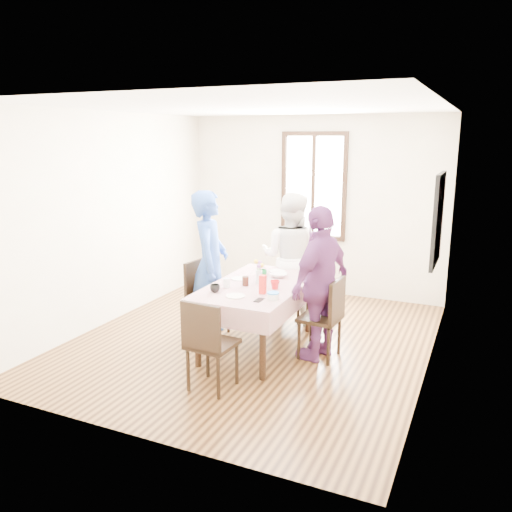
% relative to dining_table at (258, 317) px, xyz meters
% --- Properties ---
extents(ground, '(4.50, 4.50, 0.00)m').
position_rel_dining_table_xyz_m(ground, '(-0.15, 0.18, -0.38)').
color(ground, black).
rests_on(ground, ground).
extents(back_wall, '(4.00, 0.00, 4.00)m').
position_rel_dining_table_xyz_m(back_wall, '(-0.15, 2.43, 0.98)').
color(back_wall, beige).
rests_on(back_wall, ground).
extents(right_wall, '(0.00, 4.50, 4.50)m').
position_rel_dining_table_xyz_m(right_wall, '(1.85, 0.18, 0.98)').
color(right_wall, beige).
rests_on(right_wall, ground).
extents(window_frame, '(1.02, 0.06, 1.62)m').
position_rel_dining_table_xyz_m(window_frame, '(-0.15, 2.41, 1.27)').
color(window_frame, black).
rests_on(window_frame, back_wall).
extents(window_pane, '(0.90, 0.02, 1.50)m').
position_rel_dining_table_xyz_m(window_pane, '(-0.15, 2.42, 1.27)').
color(window_pane, white).
rests_on(window_pane, back_wall).
extents(art_poster, '(0.04, 0.76, 0.96)m').
position_rel_dining_table_xyz_m(art_poster, '(1.83, 0.48, 1.18)').
color(art_poster, red).
rests_on(art_poster, right_wall).
extents(dining_table, '(0.87, 1.56, 0.75)m').
position_rel_dining_table_xyz_m(dining_table, '(0.00, 0.00, 0.00)').
color(dining_table, black).
rests_on(dining_table, ground).
extents(tablecloth, '(0.99, 1.68, 0.01)m').
position_rel_dining_table_xyz_m(tablecloth, '(0.00, 0.00, 0.38)').
color(tablecloth, '#4F000F').
rests_on(tablecloth, dining_table).
extents(chair_left, '(0.48, 0.48, 0.91)m').
position_rel_dining_table_xyz_m(chair_left, '(-0.72, 0.15, 0.08)').
color(chair_left, black).
rests_on(chair_left, ground).
extents(chair_right, '(0.45, 0.45, 0.91)m').
position_rel_dining_table_xyz_m(chair_right, '(0.72, 0.05, 0.08)').
color(chair_right, black).
rests_on(chair_right, ground).
extents(chair_far, '(0.42, 0.42, 0.91)m').
position_rel_dining_table_xyz_m(chair_far, '(0.00, 1.07, 0.08)').
color(chair_far, black).
rests_on(chair_far, ground).
extents(chair_near, '(0.45, 0.45, 0.91)m').
position_rel_dining_table_xyz_m(chair_near, '(0.00, -1.07, 0.08)').
color(chair_near, black).
rests_on(chair_near, ground).
extents(person_left, '(0.62, 0.75, 1.78)m').
position_rel_dining_table_xyz_m(person_left, '(-0.70, 0.15, 0.51)').
color(person_left, '#274997').
rests_on(person_left, ground).
extents(person_far, '(0.83, 0.65, 1.70)m').
position_rel_dining_table_xyz_m(person_far, '(0.00, 1.05, 0.47)').
color(person_far, silver).
rests_on(person_far, ground).
extents(person_right, '(0.66, 1.06, 1.69)m').
position_rel_dining_table_xyz_m(person_right, '(0.70, 0.05, 0.47)').
color(person_right, '#622C65').
rests_on(person_right, ground).
extents(mug_black, '(0.12, 0.12, 0.09)m').
position_rel_dining_table_xyz_m(mug_black, '(-0.30, -0.46, 0.43)').
color(mug_black, black).
rests_on(mug_black, tablecloth).
extents(mug_flag, '(0.15, 0.15, 0.10)m').
position_rel_dining_table_xyz_m(mug_flag, '(0.25, -0.09, 0.43)').
color(mug_flag, red).
rests_on(mug_flag, tablecloth).
extents(mug_green, '(0.09, 0.09, 0.07)m').
position_rel_dining_table_xyz_m(mug_green, '(-0.09, 0.36, 0.42)').
color(mug_green, '#0C7226').
rests_on(mug_green, tablecloth).
extents(serving_bowl, '(0.25, 0.25, 0.05)m').
position_rel_dining_table_xyz_m(serving_bowl, '(0.10, 0.38, 0.41)').
color(serving_bowl, white).
rests_on(serving_bowl, tablecloth).
extents(juice_carton, '(0.06, 0.06, 0.20)m').
position_rel_dining_table_xyz_m(juice_carton, '(0.19, -0.30, 0.49)').
color(juice_carton, red).
rests_on(juice_carton, tablecloth).
extents(butter_tub, '(0.12, 0.12, 0.06)m').
position_rel_dining_table_xyz_m(butter_tub, '(0.36, -0.43, 0.42)').
color(butter_tub, white).
rests_on(butter_tub, tablecloth).
extents(jam_jar, '(0.07, 0.07, 0.10)m').
position_rel_dining_table_xyz_m(jam_jar, '(-0.10, -0.11, 0.44)').
color(jam_jar, black).
rests_on(jam_jar, tablecloth).
extents(drinking_glass, '(0.07, 0.07, 0.10)m').
position_rel_dining_table_xyz_m(drinking_glass, '(-0.26, -0.26, 0.44)').
color(drinking_glass, silver).
rests_on(drinking_glass, tablecloth).
extents(smartphone, '(0.07, 0.14, 0.01)m').
position_rel_dining_table_xyz_m(smartphone, '(0.25, -0.53, 0.39)').
color(smartphone, black).
rests_on(smartphone, tablecloth).
extents(flower_vase, '(0.08, 0.08, 0.15)m').
position_rel_dining_table_xyz_m(flower_vase, '(-0.01, 0.04, 0.46)').
color(flower_vase, silver).
rests_on(flower_vase, tablecloth).
extents(plate_left, '(0.20, 0.20, 0.01)m').
position_rel_dining_table_xyz_m(plate_left, '(-0.28, 0.11, 0.39)').
color(plate_left, white).
rests_on(plate_left, tablecloth).
extents(plate_far, '(0.20, 0.20, 0.01)m').
position_rel_dining_table_xyz_m(plate_far, '(-0.01, 0.60, 0.39)').
color(plate_far, white).
rests_on(plate_far, tablecloth).
extents(plate_near, '(0.20, 0.20, 0.01)m').
position_rel_dining_table_xyz_m(plate_near, '(-0.03, -0.52, 0.39)').
color(plate_near, white).
rests_on(plate_near, tablecloth).
extents(butter_lid, '(0.12, 0.12, 0.01)m').
position_rel_dining_table_xyz_m(butter_lid, '(0.36, -0.43, 0.45)').
color(butter_lid, blue).
rests_on(butter_lid, butter_tub).
extents(flower_bunch, '(0.09, 0.09, 0.10)m').
position_rel_dining_table_xyz_m(flower_bunch, '(-0.01, 0.04, 0.59)').
color(flower_bunch, yellow).
rests_on(flower_bunch, flower_vase).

